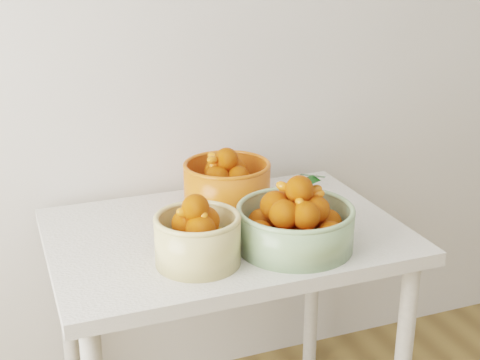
{
  "coord_description": "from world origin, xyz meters",
  "views": [
    {
      "loc": [
        -0.75,
        -0.05,
        1.55
      ],
      "look_at": [
        -0.14,
        1.54,
        0.92
      ],
      "focal_mm": 50.0,
      "sensor_mm": 36.0,
      "label": 1
    }
  ],
  "objects_px": {
    "bowl_green": "(295,223)",
    "bowl_cream": "(198,237)",
    "bowl_orange": "(227,184)",
    "table": "(226,259)"
  },
  "relations": [
    {
      "from": "bowl_green",
      "to": "bowl_cream",
      "type": "bearing_deg",
      "value": 179.21
    },
    {
      "from": "bowl_green",
      "to": "bowl_orange",
      "type": "xyz_separation_m",
      "value": [
        -0.08,
        0.33,
        0.01
      ]
    },
    {
      "from": "table",
      "to": "bowl_green",
      "type": "xyz_separation_m",
      "value": [
        0.14,
        -0.17,
        0.17
      ]
    },
    {
      "from": "bowl_cream",
      "to": "bowl_orange",
      "type": "bearing_deg",
      "value": 58.82
    },
    {
      "from": "table",
      "to": "bowl_cream",
      "type": "xyz_separation_m",
      "value": [
        -0.14,
        -0.17,
        0.17
      ]
    },
    {
      "from": "table",
      "to": "bowl_green",
      "type": "distance_m",
      "value": 0.28
    },
    {
      "from": "bowl_green",
      "to": "bowl_orange",
      "type": "distance_m",
      "value": 0.34
    },
    {
      "from": "bowl_cream",
      "to": "bowl_green",
      "type": "distance_m",
      "value": 0.27
    },
    {
      "from": "table",
      "to": "bowl_green",
      "type": "bearing_deg",
      "value": -51.57
    },
    {
      "from": "table",
      "to": "bowl_orange",
      "type": "relative_size",
      "value": 2.96
    }
  ]
}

